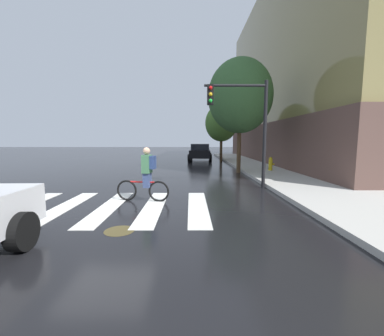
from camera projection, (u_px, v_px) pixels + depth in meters
ground_plane at (105, 207)px, 6.99m from camera, size 120.00×120.00×0.00m
crosswalk_stripes at (87, 207)px, 6.98m from camera, size 6.92×3.64×0.01m
manhole_cover at (119, 231)px, 5.16m from camera, size 0.64×0.64×0.01m
sedan_mid at (200, 152)px, 22.77m from camera, size 2.34×4.62×1.56m
cyclist at (146, 175)px, 7.56m from camera, size 1.70×0.39×1.69m
traffic_light_near at (244, 116)px, 9.51m from camera, size 2.47×0.28×4.20m
fire_hydrant at (271, 164)px, 14.24m from camera, size 0.33×0.22×0.78m
street_tree_near at (240, 96)px, 13.86m from camera, size 3.66×3.66×6.50m
street_tree_mid at (221, 123)px, 21.33m from camera, size 2.83×2.83×5.03m
corner_building at (371, 76)px, 20.18m from camera, size 18.38×24.83×14.38m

